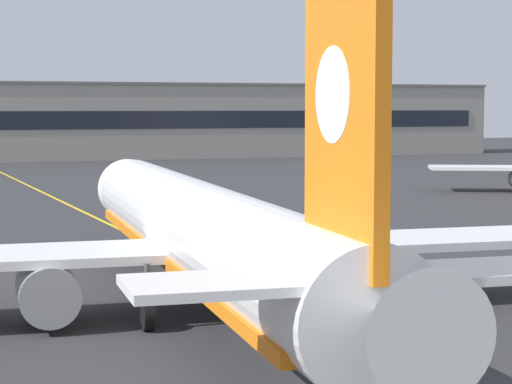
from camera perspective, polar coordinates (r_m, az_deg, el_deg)
The scene contains 3 objects.
taxiway_centreline at distance 56.15m, azimuth -4.76°, elevation -3.69°, with size 0.30×180.00×0.01m, color yellow.
airliner_foreground at distance 39.42m, azimuth -3.07°, elevation -2.45°, with size 32.26×41.53×11.65m.
terminal_building at distance 157.75m, azimuth -13.64°, elevation 4.02°, with size 161.50×12.40×12.19m.
Camera 1 is at (-14.47, -23.58, 8.50)m, focal length 68.86 mm.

